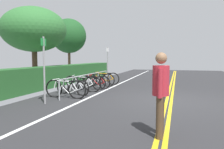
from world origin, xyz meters
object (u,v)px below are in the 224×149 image
at_px(bicycle_1, 72,87).
at_px(bicycle_3, 89,83).
at_px(bicycle_5, 99,80).
at_px(bicycle_0, 65,89).
at_px(bicycle_6, 104,78).
at_px(pedestrian, 161,89).
at_px(bicycle_2, 82,84).
at_px(sign_post_far, 108,61).
at_px(bike_rack, 88,78).
at_px(tree_far_right, 69,36).
at_px(bicycle_4, 96,82).
at_px(tree_mid, 34,30).
at_px(sign_post_near, 44,64).

xyz_separation_m(bicycle_1, bicycle_3, (1.46, -0.13, 0.00)).
bearing_deg(bicycle_5, bicycle_0, 178.98).
relative_size(bicycle_1, bicycle_5, 0.99).
bearing_deg(bicycle_6, bicycle_3, 179.55).
bearing_deg(pedestrian, bicycle_5, 29.16).
distance_m(bicycle_2, pedestrian, 5.96).
bearing_deg(bicycle_3, bicycle_5, -1.55).
xyz_separation_m(pedestrian, sign_post_far, (8.93, 3.98, 0.39)).
bearing_deg(bike_rack, bicycle_6, -0.88).
relative_size(bicycle_1, tree_far_right, 0.36).
height_order(bicycle_2, bicycle_3, bicycle_2).
bearing_deg(bicycle_6, bicycle_1, 177.64).
distance_m(bicycle_5, tree_far_right, 7.46).
relative_size(bicycle_0, bicycle_3, 1.10).
height_order(bicycle_0, bicycle_2, bicycle_2).
bearing_deg(bicycle_6, bicycle_4, -176.95).
bearing_deg(bicycle_6, bicycle_5, -178.75).
height_order(bicycle_6, pedestrian, pedestrian).
distance_m(bike_rack, tree_far_right, 8.37).
bearing_deg(bicycle_4, bicycle_3, 171.67).
bearing_deg(bike_rack, bicycle_0, 179.74).
height_order(bicycle_1, pedestrian, pedestrian).
bearing_deg(tree_mid, bicycle_3, -99.91).
distance_m(bicycle_5, sign_post_far, 2.52).
relative_size(bicycle_0, sign_post_far, 0.78).
xyz_separation_m(bicycle_5, pedestrian, (-6.63, -3.70, 0.60)).
relative_size(bicycle_2, sign_post_near, 0.76).
bearing_deg(tree_far_right, tree_mid, -170.07).
height_order(bicycle_4, tree_mid, tree_mid).
bearing_deg(bicycle_0, bicycle_6, -0.57).
bearing_deg(sign_post_far, bicycle_4, -173.46).
bearing_deg(bicycle_3, pedestrian, -144.80).
bearing_deg(bike_rack, bicycle_4, -9.22).
xyz_separation_m(bike_rack, bicycle_3, (0.04, -0.02, -0.24)).
height_order(pedestrian, tree_mid, tree_mid).
height_order(bicycle_3, pedestrian, pedestrian).
relative_size(sign_post_far, tree_mid, 0.52).
bearing_deg(bicycle_2, tree_far_right, 31.68).
relative_size(bike_rack, bicycle_1, 3.22).
xyz_separation_m(bicycle_1, tree_mid, (2.06, 3.32, 2.72)).
xyz_separation_m(bike_rack, tree_mid, (0.64, 3.43, 2.47)).
bearing_deg(bicycle_4, tree_far_right, 38.16).
xyz_separation_m(bicycle_0, bicycle_5, (3.56, -0.06, -0.01)).
bearing_deg(bike_rack, pedestrian, -144.48).
distance_m(bicycle_2, bicycle_3, 0.72).
relative_size(bicycle_2, sign_post_far, 0.77).
distance_m(bicycle_2, bicycle_6, 2.91).
relative_size(bicycle_0, bicycle_6, 0.97).
height_order(bicycle_5, sign_post_near, sign_post_near).
relative_size(bicycle_1, bicycle_6, 0.94).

